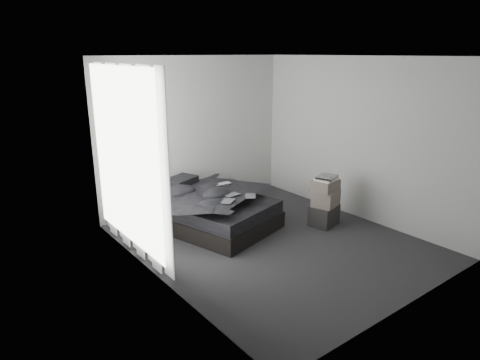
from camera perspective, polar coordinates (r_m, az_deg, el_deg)
floor at (r=6.30m, az=4.47°, el=-8.22°), size 3.60×4.20×0.01m
ceiling at (r=5.72m, az=5.08°, el=16.14°), size 3.60×4.20×0.01m
wall_back at (r=7.53m, az=-6.06°, el=6.28°), size 3.60×0.01×2.60m
wall_front at (r=4.60m, az=22.52°, el=-1.67°), size 3.60×0.01×2.60m
wall_left at (r=4.89m, az=-11.12°, el=0.36°), size 0.01×4.20×2.60m
wall_right at (r=7.19m, az=15.53°, el=5.26°), size 0.01×4.20×2.60m
window_left at (r=5.68m, az=-15.06°, el=2.90°), size 0.02×2.00×2.30m
curtain_left at (r=5.72m, az=-14.54°, el=2.29°), size 0.06×2.12×2.48m
bed at (r=6.78m, az=-3.67°, el=-5.21°), size 1.81×2.12×0.25m
mattress at (r=6.70m, az=-3.70°, el=-3.46°), size 1.74×2.05×0.19m
duvet at (r=6.61m, az=-3.44°, el=-1.89°), size 1.71×1.85×0.21m
pillow_lower at (r=7.08m, az=-8.29°, el=-1.13°), size 0.63×0.50×0.12m
pillow_upper at (r=7.08m, az=-7.87°, el=-0.12°), size 0.61×0.52×0.11m
laptop at (r=6.87m, az=-2.21°, el=-0.11°), size 0.30×0.20×0.02m
comic_a at (r=6.15m, az=-1.67°, el=-2.24°), size 0.27×0.26×0.01m
comic_b at (r=6.42m, az=-1.11°, el=-1.35°), size 0.24×0.16×0.01m
comic_c at (r=6.35m, az=1.41°, el=-1.49°), size 0.26×0.27×0.01m
side_stand at (r=6.63m, az=-11.37°, el=-3.87°), size 0.46×0.46×0.72m
papers at (r=6.51m, az=-11.43°, el=-0.84°), size 0.33×0.29×0.01m
floor_books at (r=6.14m, az=-12.38°, el=-8.57°), size 0.14×0.20×0.14m
box_lower at (r=6.95m, az=11.14°, el=-4.61°), size 0.51×0.44×0.32m
box_mid at (r=6.86m, az=11.38°, el=-2.37°), size 0.49×0.43×0.25m
box_upper at (r=6.78m, az=11.33°, el=-0.72°), size 0.44×0.38×0.17m
art_book_white at (r=6.76m, az=11.42°, el=0.13°), size 0.39×0.34×0.03m
art_book_snake at (r=6.75m, az=11.54°, el=0.40°), size 0.39×0.35×0.03m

